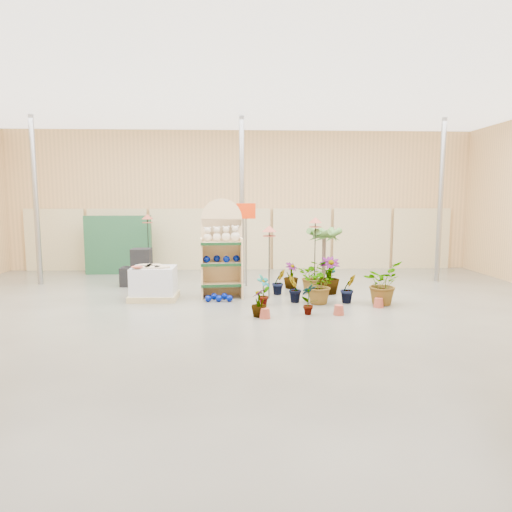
{
  "coord_description": "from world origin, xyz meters",
  "views": [
    {
      "loc": [
        -0.14,
        -8.97,
        2.33
      ],
      "look_at": [
        0.3,
        1.5,
        1.0
      ],
      "focal_mm": 32.0,
      "sensor_mm": 36.0,
      "label": 1
    }
  ],
  "objects_px": {
    "display_shelf": "(222,252)",
    "potted_plant_2": "(321,284)",
    "pallet_stack": "(154,283)",
    "bird_table_front": "(269,231)"
  },
  "relations": [
    {
      "from": "display_shelf",
      "to": "bird_table_front",
      "type": "xyz_separation_m",
      "value": [
        1.11,
        -0.35,
        0.52
      ]
    },
    {
      "from": "display_shelf",
      "to": "potted_plant_2",
      "type": "relative_size",
      "value": 2.68
    },
    {
      "from": "bird_table_front",
      "to": "display_shelf",
      "type": "bearing_deg",
      "value": 162.36
    },
    {
      "from": "display_shelf",
      "to": "pallet_stack",
      "type": "height_order",
      "value": "display_shelf"
    },
    {
      "from": "bird_table_front",
      "to": "potted_plant_2",
      "type": "distance_m",
      "value": 1.69
    },
    {
      "from": "pallet_stack",
      "to": "potted_plant_2",
      "type": "distance_m",
      "value": 3.82
    },
    {
      "from": "pallet_stack",
      "to": "potted_plant_2",
      "type": "height_order",
      "value": "potted_plant_2"
    },
    {
      "from": "pallet_stack",
      "to": "potted_plant_2",
      "type": "bearing_deg",
      "value": -8.01
    },
    {
      "from": "display_shelf",
      "to": "potted_plant_2",
      "type": "height_order",
      "value": "display_shelf"
    },
    {
      "from": "pallet_stack",
      "to": "display_shelf",
      "type": "bearing_deg",
      "value": 12.93
    }
  ]
}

